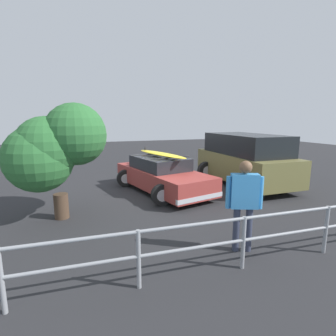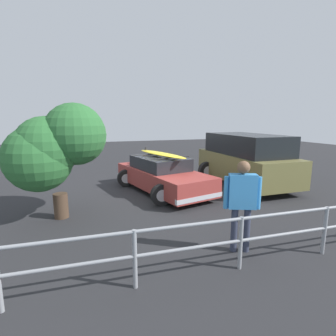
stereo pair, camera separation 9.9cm
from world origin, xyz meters
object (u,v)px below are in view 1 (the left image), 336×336
at_px(person_bystander, 244,198).
at_px(bush_near_left, 60,144).
at_px(sedan_car, 162,175).
at_px(suv_car, 245,159).

bearing_deg(person_bystander, bush_near_left, -42.63).
xyz_separation_m(sedan_car, person_bystander, (-0.11, 4.62, 0.47)).
distance_m(suv_car, bush_near_left, 6.76).
xyz_separation_m(suv_car, bush_near_left, (6.54, 1.43, 0.91)).
bearing_deg(bush_near_left, person_bystander, 137.37).
distance_m(sedan_car, bush_near_left, 3.80).
height_order(person_bystander, bush_near_left, bush_near_left).
xyz_separation_m(sedan_car, bush_near_left, (3.19, 1.58, 1.32)).
bearing_deg(sedan_car, suv_car, 177.33).
bearing_deg(person_bystander, suv_car, -125.99).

